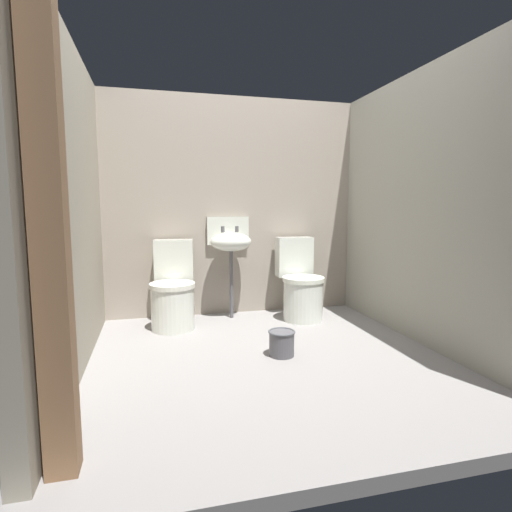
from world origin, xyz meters
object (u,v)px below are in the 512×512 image
toilet_right (300,285)px  bucket (282,343)px  sink (231,241)px  toilet_left (173,292)px  wooden_door_post (48,209)px

toilet_right → bucket: size_ratio=3.89×
toilet_right → sink: (-0.66, 0.19, 0.43)m
toilet_left → sink: 0.74m
toilet_left → sink: sink is taller
toilet_right → sink: 0.81m
toilet_left → toilet_right: size_ratio=1.00×
sink → bucket: 1.32m
wooden_door_post → bucket: (1.28, 1.04, -0.98)m
toilet_left → toilet_right: 1.23m
sink → bucket: sink is taller
toilet_right → sink: bearing=-14.1°
wooden_door_post → sink: (1.12, 2.17, -0.33)m
wooden_door_post → bucket: wooden_door_post is taller
sink → bucket: bearing=-81.8°
toilet_right → sink: size_ratio=0.79×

